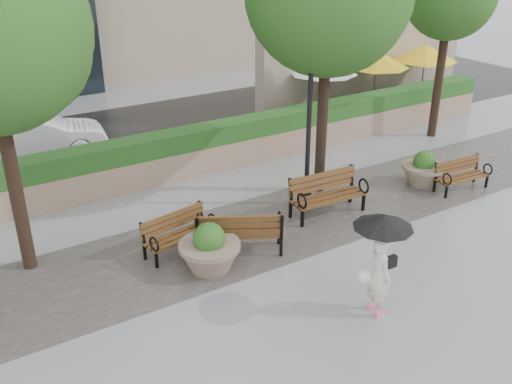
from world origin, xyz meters
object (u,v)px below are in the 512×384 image
planter_right (423,171)px  pedestrian (381,255)px  bench_1 (180,241)px  bench_3 (327,203)px  bench_2 (239,239)px  lamppost (308,136)px  car_right (37,137)px  planter_left (210,252)px  bench_4 (461,181)px

planter_right → pedestrian: pedestrian is taller
bench_1 → bench_3: (3.90, -0.30, 0.05)m
bench_2 → lamppost: 3.31m
bench_1 → lamppost: size_ratio=0.41×
car_right → pedestrian: size_ratio=2.05×
planter_left → lamppost: (3.57, 1.46, 1.44)m
bench_1 → lamppost: (3.79, 0.45, 1.60)m
bench_3 → pedestrian: bearing=-111.8°
bench_3 → bench_4: bench_3 is taller
bench_4 → pedestrian: size_ratio=0.81×
bench_3 → bench_1: bearing=179.1°
planter_left → planter_right: bearing=6.0°
bench_3 → planter_right: 3.39m
bench_3 → bench_2: bearing=-168.2°
bench_3 → planter_left: 3.75m
bench_4 → planter_left: planter_left is taller
bench_2 → planter_right: 6.19m
bench_2 → car_right: bearing=-44.9°
bench_1 → planter_right: size_ratio=1.46×
bench_1 → planter_right: (7.29, -0.27, 0.13)m
bench_3 → lamppost: bearing=101.6°
bench_1 → pedestrian: (2.19, -3.91, 0.96)m
planter_left → planter_right: 7.11m
bench_4 → lamppost: size_ratio=0.38×
planter_left → car_right: car_right is taller
bench_1 → bench_4: (7.91, -1.09, -0.01)m
bench_2 → bench_4: bearing=-154.4°
bench_1 → lamppost: 4.14m
lamppost → bench_2: bearing=-156.7°
planter_left → lamppost: bearing=22.2°
planter_right → bench_3: bearing=-179.5°
bench_3 → planter_left: (-3.68, -0.71, 0.12)m
lamppost → car_right: lamppost is taller
planter_right → pedestrian: 6.32m
planter_left → bench_1: bearing=102.1°
lamppost → bench_3: bearing=-81.9°
bench_3 → bench_4: 4.09m
bench_1 → car_right: 7.64m
bench_3 → bench_4: bearing=-7.6°
bench_1 → car_right: car_right is taller
planter_left → planter_right: (7.07, 0.74, -0.04)m
bench_1 → car_right: bearing=89.0°
bench_2 → planter_left: 0.95m
bench_4 → bench_1: bearing=176.8°
planter_left → bench_3: bearing=10.9°
planter_right → lamppost: 3.87m
bench_1 → bench_3: bench_3 is taller
planter_left → bench_2: bearing=18.8°
bench_1 → planter_left: bearing=-88.5°
bench_2 → lamppost: size_ratio=0.48×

